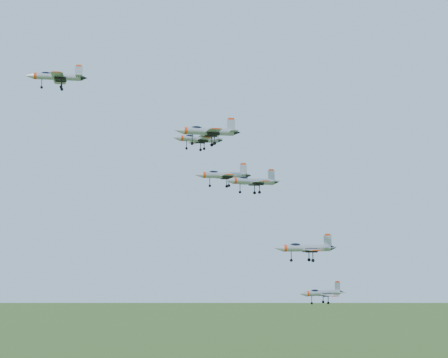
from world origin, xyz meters
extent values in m
cylinder|color=#9B9FA7|center=(-25.61, 16.21, 155.82)|extent=(10.29, 1.78, 1.48)
cone|color=#9B9FA7|center=(-31.76, 16.39, 155.82)|extent=(2.09, 1.54, 1.48)
cone|color=black|center=(-19.69, 16.04, 155.82)|extent=(1.63, 1.30, 1.26)
ellipsoid|color=black|center=(-28.12, 16.28, 156.37)|extent=(2.54, 1.14, 0.94)
cube|color=#9B9FA7|center=(-25.48, 13.01, 155.53)|extent=(2.77, 5.09, 0.16)
cube|color=#9B9FA7|center=(-25.29, 19.39, 155.53)|extent=(2.77, 5.09, 0.16)
cube|color=#9B9FA7|center=(-20.94, 16.07, 157.35)|extent=(1.71, 0.19, 2.39)
cube|color=#E83E10|center=(-20.94, 16.07, 158.61)|extent=(1.26, 0.20, 0.40)
cylinder|color=#9B9FA7|center=(3.24, -4.81, 139.55)|extent=(8.12, 2.70, 1.16)
cone|color=#9B9FA7|center=(-1.50, -5.75, 139.55)|extent=(1.80, 1.45, 1.16)
cone|color=black|center=(7.80, -3.91, 139.55)|extent=(1.42, 1.21, 0.99)
ellipsoid|color=black|center=(1.31, -5.19, 139.99)|extent=(2.09, 1.20, 0.74)
cube|color=#9B9FA7|center=(3.90, -7.23, 139.33)|extent=(2.78, 4.26, 0.13)
cube|color=#9B9FA7|center=(2.93, -2.32, 139.33)|extent=(2.78, 4.26, 0.13)
cube|color=#9B9FA7|center=(6.83, -4.10, 140.76)|extent=(1.34, 0.37, 1.88)
cube|color=#E83E10|center=(6.83, -4.10, 141.74)|extent=(0.99, 0.31, 0.31)
cylinder|color=#9B9FA7|center=(3.50, -13.74, 139.79)|extent=(9.49, 1.56, 1.37)
cone|color=#9B9FA7|center=(-2.17, -13.86, 139.79)|extent=(1.92, 1.41, 1.37)
cone|color=black|center=(8.97, -13.63, 139.79)|extent=(1.50, 1.19, 1.16)
ellipsoid|color=black|center=(1.19, -13.79, 140.30)|extent=(2.33, 1.03, 0.87)
cube|color=#9B9FA7|center=(3.77, -16.68, 139.52)|extent=(2.51, 4.67, 0.15)
cube|color=#9B9FA7|center=(3.65, -10.79, 139.52)|extent=(2.51, 4.67, 0.15)
cube|color=#9B9FA7|center=(7.81, -13.65, 141.21)|extent=(1.58, 0.16, 2.21)
cube|color=#E83E10|center=(7.81, -13.65, 142.36)|extent=(1.16, 0.17, 0.37)
cylinder|color=#9B9FA7|center=(10.06, 2.87, 133.03)|extent=(9.32, 1.53, 1.34)
cone|color=#9B9FA7|center=(4.49, 2.98, 133.03)|extent=(1.89, 1.38, 1.34)
cone|color=black|center=(15.43, 2.76, 133.03)|extent=(1.47, 1.17, 1.14)
ellipsoid|color=black|center=(7.79, 2.91, 133.54)|extent=(2.29, 1.01, 0.85)
cube|color=#9B9FA7|center=(10.21, -0.03, 132.77)|extent=(2.47, 4.59, 0.14)
cube|color=#9B9FA7|center=(10.33, 5.75, 132.77)|extent=(2.47, 4.59, 0.14)
cube|color=#9B9FA7|center=(14.29, 2.78, 134.43)|extent=(1.55, 0.16, 2.17)
cube|color=#E83E10|center=(14.29, 2.78, 135.56)|extent=(1.14, 0.17, 0.36)
cylinder|color=#9B9FA7|center=(12.66, -11.74, 130.70)|extent=(8.66, 2.96, 1.24)
cone|color=#9B9FA7|center=(7.61, -12.79, 130.70)|extent=(1.93, 1.56, 1.24)
cone|color=black|center=(17.52, -10.74, 130.70)|extent=(1.52, 1.30, 1.05)
ellipsoid|color=black|center=(10.61, -12.17, 131.16)|extent=(2.24, 1.30, 0.79)
cube|color=#9B9FA7|center=(13.39, -14.32, 130.46)|extent=(3.00, 4.56, 0.13)
cube|color=#9B9FA7|center=(12.31, -9.09, 130.46)|extent=(3.00, 4.56, 0.13)
cube|color=#9B9FA7|center=(16.49, -10.95, 131.98)|extent=(1.43, 0.40, 2.00)
cube|color=#E83E10|center=(16.49, -10.95, 133.03)|extent=(1.06, 0.34, 0.33)
cylinder|color=#9B9FA7|center=(26.95, -1.77, 117.51)|extent=(10.30, 1.67, 1.48)
cone|color=#9B9FA7|center=(20.78, -1.66, 117.51)|extent=(2.08, 1.52, 1.48)
cone|color=black|center=(32.88, -1.88, 117.51)|extent=(1.62, 1.29, 1.26)
ellipsoid|color=black|center=(24.44, -1.72, 118.06)|extent=(2.53, 1.11, 0.94)
cube|color=#9B9FA7|center=(27.12, -4.97, 117.22)|extent=(2.72, 5.07, 0.16)
cube|color=#9B9FA7|center=(27.23, 1.42, 117.22)|extent=(2.72, 5.07, 0.16)
cube|color=#9B9FA7|center=(31.62, -1.85, 119.05)|extent=(1.71, 0.17, 2.40)
cube|color=#E83E10|center=(31.62, -1.85, 120.30)|extent=(1.26, 0.18, 0.40)
cylinder|color=#9B9FA7|center=(34.02, 7.54, 106.99)|extent=(8.76, 2.87, 1.25)
cone|color=#9B9FA7|center=(28.91, 6.55, 106.99)|extent=(1.94, 1.56, 1.25)
cone|color=black|center=(38.94, 8.49, 106.99)|extent=(1.53, 1.30, 1.07)
ellipsoid|color=black|center=(31.94, 7.14, 107.47)|extent=(2.25, 1.29, 0.80)
cube|color=#9B9FA7|center=(34.72, 4.92, 106.75)|extent=(2.98, 4.59, 0.14)
cube|color=#9B9FA7|center=(33.70, 10.23, 106.75)|extent=(2.98, 4.59, 0.14)
cube|color=#9B9FA7|center=(37.90, 8.29, 108.30)|extent=(1.44, 0.39, 2.03)
cube|color=#E83E10|center=(37.90, 8.29, 109.36)|extent=(1.07, 0.33, 0.34)
camera|label=1|loc=(-18.40, -127.31, 121.98)|focal=50.00mm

